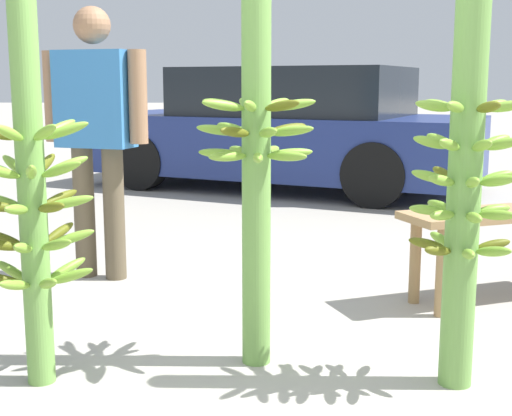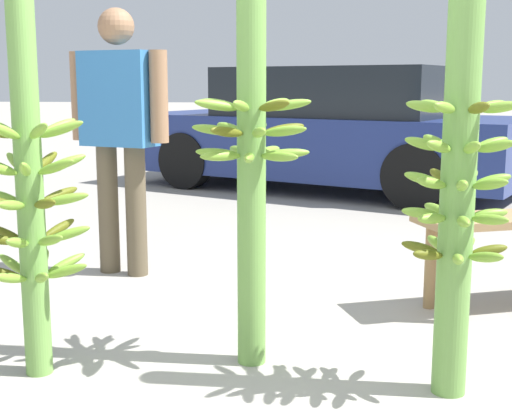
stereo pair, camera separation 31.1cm
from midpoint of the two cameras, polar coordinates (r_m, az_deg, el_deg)
The scene contains 6 objects.
banana_stalk_left at distance 2.87m, azimuth -20.50°, elevation 1.23°, with size 0.46×0.46×1.58m.
banana_stalk_center at distance 2.88m, azimuth -3.07°, elevation 3.66°, with size 0.49×0.49×1.64m.
banana_stalk_right at distance 2.74m, azimuth 13.26°, elevation 1.86°, with size 0.40×0.40×1.58m.
vendor_person at distance 4.35m, azimuth -14.74°, elevation 6.73°, with size 0.67×0.32×1.60m.
market_bench at distance 4.00m, azimuth 17.39°, elevation -1.44°, with size 1.23×0.75×0.50m.
parked_car at distance 7.95m, azimuth 1.11°, elevation 6.22°, with size 4.61×3.34×1.33m.
Camera 1 is at (0.07, -2.32, 1.17)m, focal length 50.00 mm.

